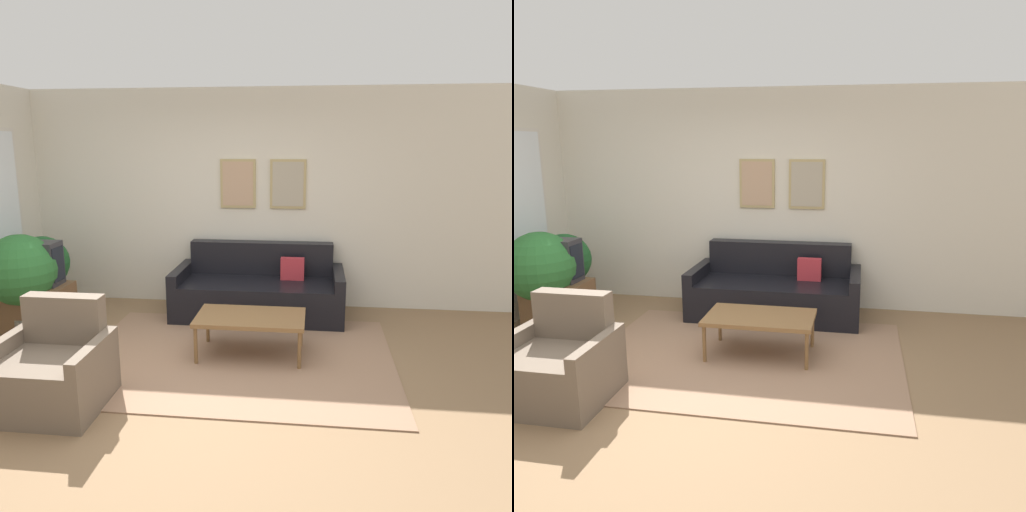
# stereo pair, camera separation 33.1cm
# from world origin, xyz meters

# --- Properties ---
(ground_plane) EXTENTS (16.00, 16.00, 0.00)m
(ground_plane) POSITION_xyz_m (0.00, 0.00, 0.00)
(ground_plane) COLOR #846647
(area_rug) EXTENTS (3.00, 2.26, 0.01)m
(area_rug) POSITION_xyz_m (0.34, 0.76, 0.01)
(area_rug) COLOR #937056
(area_rug) RESTS_ON ground_plane
(wall_back) EXTENTS (8.00, 0.09, 2.70)m
(wall_back) POSITION_xyz_m (0.01, 2.50, 1.35)
(wall_back) COLOR beige
(wall_back) RESTS_ON ground_plane
(couch) EXTENTS (2.00, 0.90, 0.84)m
(couch) POSITION_xyz_m (0.42, 2.03, 0.29)
(couch) COLOR black
(couch) RESTS_ON ground_plane
(coffee_table) EXTENTS (1.05, 0.62, 0.41)m
(coffee_table) POSITION_xyz_m (0.47, 0.83, 0.38)
(coffee_table) COLOR brown
(coffee_table) RESTS_ON ground_plane
(tv_stand) EXTENTS (0.70, 0.42, 0.54)m
(tv_stand) POSITION_xyz_m (-1.91, 1.18, 0.27)
(tv_stand) COLOR brown
(tv_stand) RESTS_ON ground_plane
(tv) EXTENTS (0.54, 0.28, 0.47)m
(tv) POSITION_xyz_m (-1.91, 1.18, 0.78)
(tv) COLOR #2D2D33
(tv) RESTS_ON tv_stand
(armchair) EXTENTS (0.83, 0.76, 0.83)m
(armchair) POSITION_xyz_m (-0.97, -0.28, 0.28)
(armchair) COLOR #6B5B4C
(armchair) RESTS_ON ground_plane
(potted_plant_tall) EXTENTS (0.75, 0.75, 1.12)m
(potted_plant_tall) POSITION_xyz_m (-1.99, 1.03, 0.73)
(potted_plant_tall) COLOR slate
(potted_plant_tall) RESTS_ON ground_plane
(potted_plant_by_window) EXTENTS (0.62, 0.62, 0.98)m
(potted_plant_by_window) POSITION_xyz_m (-2.11, 1.67, 0.63)
(potted_plant_by_window) COLOR slate
(potted_plant_by_window) RESTS_ON ground_plane
(potted_plant_small) EXTENTS (0.44, 0.44, 0.68)m
(potted_plant_small) POSITION_xyz_m (-2.16, 1.58, 0.43)
(potted_plant_small) COLOR #383D42
(potted_plant_small) RESTS_ON ground_plane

